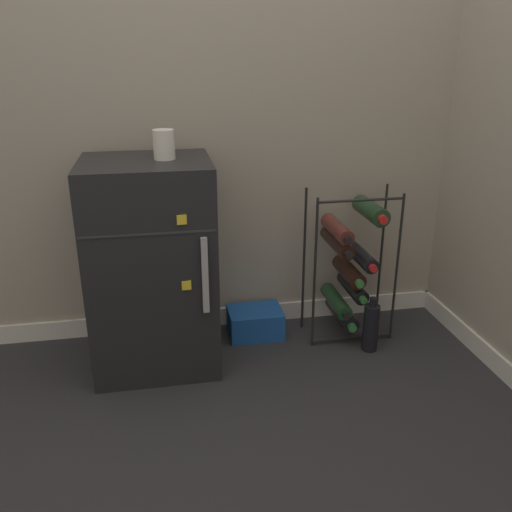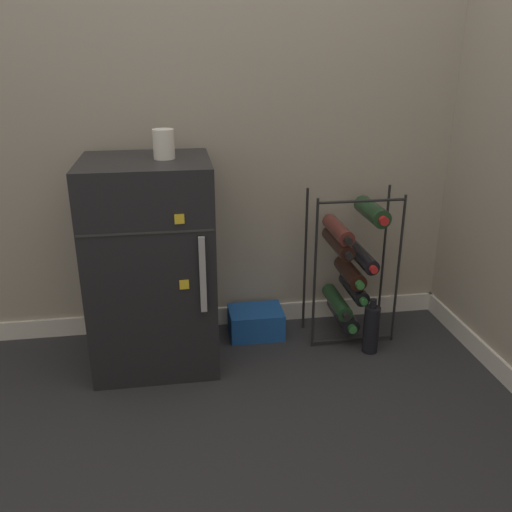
{
  "view_description": "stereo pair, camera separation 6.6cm",
  "coord_description": "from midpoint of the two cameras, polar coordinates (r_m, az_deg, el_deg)",
  "views": [
    {
      "loc": [
        -0.33,
        -1.84,
        1.29
      ],
      "look_at": [
        0.07,
        0.33,
        0.44
      ],
      "focal_mm": 38.0,
      "sensor_mm": 36.0,
      "label": 1
    },
    {
      "loc": [
        -0.26,
        -1.85,
        1.29
      ],
      "look_at": [
        0.07,
        0.33,
        0.44
      ],
      "focal_mm": 38.0,
      "sensor_mm": 36.0,
      "label": 2
    }
  ],
  "objects": [
    {
      "name": "loose_bottle_floor",
      "position": [
        2.51,
        11.25,
        -7.36
      ],
      "size": [
        0.07,
        0.07,
        0.26
      ],
      "color": "black",
      "rests_on": "ground_plane"
    },
    {
      "name": "mini_fridge",
      "position": [
        2.3,
        -11.69,
        -1.06
      ],
      "size": [
        0.51,
        0.48,
        0.89
      ],
      "color": "black",
      "rests_on": "ground_plane"
    },
    {
      "name": "fridge_top_cup",
      "position": [
        2.17,
        -10.54,
        11.46
      ],
      "size": [
        0.08,
        0.08,
        0.11
      ],
      "color": "silver",
      "rests_on": "mini_fridge"
    },
    {
      "name": "soda_box",
      "position": [
        2.61,
        -0.82,
        -6.98
      ],
      "size": [
        0.25,
        0.19,
        0.13
      ],
      "color": "#194C9E",
      "rests_on": "ground_plane"
    },
    {
      "name": "wine_rack",
      "position": [
        2.53,
        9.0,
        -0.88
      ],
      "size": [
        0.4,
        0.32,
        0.71
      ],
      "color": "black",
      "rests_on": "ground_plane"
    },
    {
      "name": "ground_plane",
      "position": [
        2.27,
        -1.18,
        -13.66
      ],
      "size": [
        14.0,
        14.0,
        0.0
      ],
      "primitive_type": "plane",
      "color": "#28282B"
    },
    {
      "name": "wall_back",
      "position": [
        2.46,
        -3.84,
        19.79
      ],
      "size": [
        7.09,
        0.07,
        2.5
      ],
      "color": "#9E9384",
      "rests_on": "ground_plane"
    }
  ]
}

